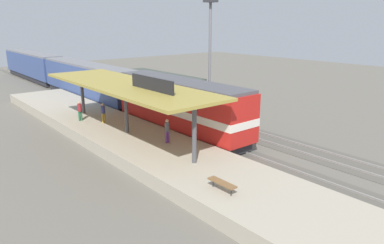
{
  "coord_description": "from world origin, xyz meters",
  "views": [
    {
      "loc": [
        -17.72,
        -23.47,
        9.13
      ],
      "look_at": [
        -1.38,
        -3.93,
        2.0
      ],
      "focal_mm": 33.57,
      "sensor_mm": 36.0,
      "label": 1
    }
  ],
  "objects": [
    {
      "name": "ground_plane",
      "position": [
        2.0,
        0.0,
        0.0
      ],
      "size": [
        120.0,
        120.0,
        0.0
      ],
      "primitive_type": "plane",
      "color": "#666056"
    },
    {
      "name": "track_near",
      "position": [
        0.0,
        0.0,
        0.03
      ],
      "size": [
        3.2,
        110.0,
        0.16
      ],
      "color": "#565249",
      "rests_on": "ground"
    },
    {
      "name": "track_far",
      "position": [
        4.6,
        0.0,
        0.03
      ],
      "size": [
        3.2,
        110.0,
        0.16
      ],
      "color": "#565249",
      "rests_on": "ground"
    },
    {
      "name": "platform",
      "position": [
        -4.6,
        0.0,
        0.45
      ],
      "size": [
        6.0,
        44.0,
        0.9
      ],
      "primitive_type": "cube",
      "color": "#A89E89",
      "rests_on": "ground"
    },
    {
      "name": "station_canopy",
      "position": [
        -4.6,
        -0.09,
        4.53
      ],
      "size": [
        5.2,
        18.0,
        4.7
      ],
      "color": "#47474C",
      "rests_on": "platform"
    },
    {
      "name": "platform_bench",
      "position": [
        -6.0,
        -11.81,
        1.34
      ],
      "size": [
        0.44,
        1.7,
        0.5
      ],
      "color": "#333338",
      "rests_on": "platform"
    },
    {
      "name": "locomotive",
      "position": [
        0.0,
        -0.73,
        2.41
      ],
      "size": [
        2.93,
        14.43,
        4.44
      ],
      "color": "#28282D",
      "rests_on": "track_near"
    },
    {
      "name": "passenger_carriage_front",
      "position": [
        0.0,
        17.27,
        2.31
      ],
      "size": [
        2.9,
        20.0,
        4.24
      ],
      "color": "#28282D",
      "rests_on": "track_near"
    },
    {
      "name": "passenger_carriage_rear",
      "position": [
        0.0,
        38.07,
        2.31
      ],
      "size": [
        2.9,
        20.0,
        4.24
      ],
      "color": "#28282D",
      "rests_on": "track_near"
    },
    {
      "name": "freight_car",
      "position": [
        4.6,
        8.44,
        1.97
      ],
      "size": [
        2.8,
        12.0,
        3.54
      ],
      "color": "#28282D",
      "rests_on": "track_far"
    },
    {
      "name": "light_mast",
      "position": [
        7.8,
        4.16,
        8.4
      ],
      "size": [
        1.1,
        1.1,
        11.7
      ],
      "color": "slate",
      "rests_on": "ground"
    },
    {
      "name": "person_waiting",
      "position": [
        -3.66,
        -3.96,
        1.85
      ],
      "size": [
        0.34,
        0.34,
        1.71
      ],
      "color": "#663375",
      "rests_on": "platform"
    },
    {
      "name": "person_walking",
      "position": [
        -5.95,
        5.59,
        1.85
      ],
      "size": [
        0.34,
        0.34,
        1.71
      ],
      "color": "#23603D",
      "rests_on": "platform"
    },
    {
      "name": "person_boarding",
      "position": [
        -4.75,
        3.63,
        1.85
      ],
      "size": [
        0.34,
        0.34,
        1.71
      ],
      "color": "olive",
      "rests_on": "platform"
    }
  ]
}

